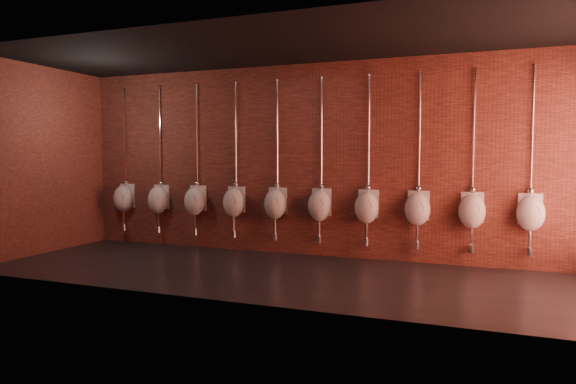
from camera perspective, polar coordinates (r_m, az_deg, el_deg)
name	(u,v)px	position (r m, az deg, el deg)	size (l,w,h in m)	color
ground	(271,273)	(7.41, -1.85, -8.99)	(8.50, 8.50, 0.00)	black
room_shell	(271,131)	(7.23, -1.89, 6.74)	(8.54, 3.04, 3.22)	black
urinal_0	(124,198)	(10.33, -17.80, -0.61)	(0.40, 0.35, 2.72)	white
urinal_1	(158,199)	(9.86, -14.23, -0.75)	(0.40, 0.35, 2.72)	white
urinal_2	(195,200)	(9.42, -10.31, -0.91)	(0.40, 0.35, 2.72)	white
urinal_3	(234,202)	(9.04, -6.04, -1.07)	(0.40, 0.35, 2.72)	white
urinal_4	(275,203)	(8.71, -1.42, -1.24)	(0.40, 0.35, 2.72)	white
urinal_5	(320,205)	(8.45, 3.52, -1.41)	(0.40, 0.35, 2.72)	white
urinal_6	(367,206)	(8.24, 8.75, -1.58)	(0.40, 0.35, 2.72)	white
urinal_7	(418,208)	(8.12, 14.20, -1.75)	(0.40, 0.35, 2.72)	white
urinal_8	(472,210)	(8.06, 19.76, -1.90)	(0.40, 0.35, 2.72)	white
urinal_9	(531,212)	(8.08, 25.35, -2.03)	(0.40, 0.35, 2.72)	white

